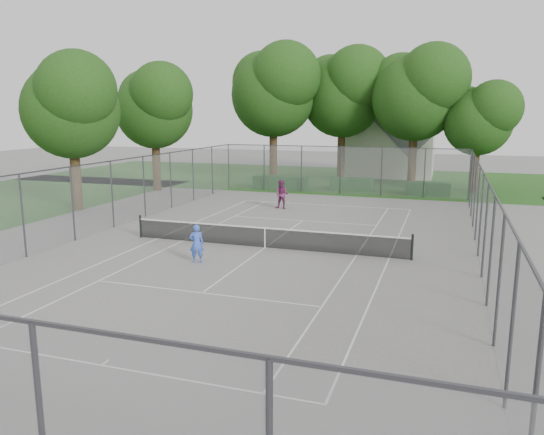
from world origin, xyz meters
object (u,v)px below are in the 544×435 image
(girl_player, at_px, (197,243))
(woman_player, at_px, (282,195))
(tennis_net, at_px, (265,237))
(house, at_px, (391,134))

(girl_player, height_order, woman_player, woman_player)
(tennis_net, relative_size, house, 1.32)
(tennis_net, bearing_deg, girl_player, -120.93)
(tennis_net, bearing_deg, woman_player, 103.10)
(girl_player, xyz_separation_m, woman_player, (-0.41, 12.72, 0.12))
(tennis_net, height_order, girl_player, girl_player)
(girl_player, distance_m, woman_player, 12.72)
(house, bearing_deg, tennis_net, -94.30)
(woman_player, bearing_deg, tennis_net, -73.53)
(girl_player, bearing_deg, house, -120.03)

